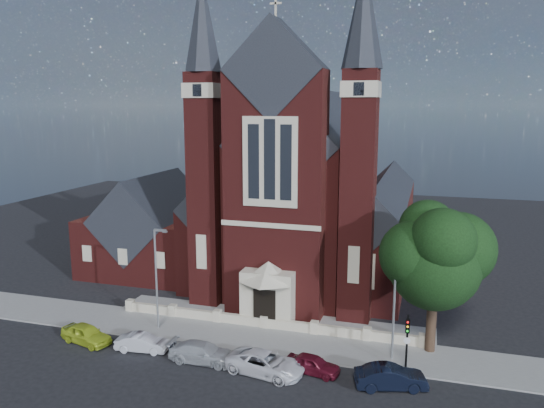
% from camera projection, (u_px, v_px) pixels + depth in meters
% --- Properties ---
extents(ground, '(120.00, 120.00, 0.00)m').
position_uv_depth(ground, '(292.00, 292.00, 49.79)').
color(ground, black).
rests_on(ground, ground).
extents(pavement_strip, '(60.00, 5.00, 0.12)m').
position_uv_depth(pavement_strip, '(257.00, 339.00, 39.90)').
color(pavement_strip, slate).
rests_on(pavement_strip, ground).
extents(forecourt_paving, '(26.00, 3.00, 0.14)m').
position_uv_depth(forecourt_paving, '(272.00, 319.00, 43.67)').
color(forecourt_paving, slate).
rests_on(forecourt_paving, ground).
extents(forecourt_wall, '(24.00, 0.40, 0.90)m').
position_uv_depth(forecourt_wall, '(265.00, 328.00, 41.79)').
color(forecourt_wall, '#BAAB94').
rests_on(forecourt_wall, ground).
extents(church, '(20.01, 34.90, 29.20)m').
position_uv_depth(church, '(311.00, 193.00, 55.76)').
color(church, '#4F1715').
rests_on(church, ground).
extents(parish_hall, '(12.00, 12.20, 10.24)m').
position_uv_depth(parish_hall, '(154.00, 232.00, 56.40)').
color(parish_hall, '#4F1715').
rests_on(parish_hall, ground).
extents(street_tree, '(6.40, 6.60, 10.70)m').
position_uv_depth(street_tree, '(437.00, 259.00, 36.20)').
color(street_tree, black).
rests_on(street_tree, ground).
extents(street_lamp_left, '(1.16, 0.22, 8.09)m').
position_uv_depth(street_lamp_left, '(157.00, 273.00, 40.82)').
color(street_lamp_left, gray).
rests_on(street_lamp_left, ground).
extents(street_lamp_right, '(1.16, 0.22, 8.09)m').
position_uv_depth(street_lamp_right, '(396.00, 297.00, 35.74)').
color(street_lamp_right, gray).
rests_on(street_lamp_right, ground).
extents(traffic_signal, '(0.28, 0.42, 4.00)m').
position_uv_depth(traffic_signal, '(407.00, 336.00, 34.37)').
color(traffic_signal, black).
rests_on(traffic_signal, ground).
extents(car_lime_van, '(4.44, 2.63, 1.42)m').
position_uv_depth(car_lime_van, '(86.00, 334.00, 39.06)').
color(car_lime_van, '#AFC527').
rests_on(car_lime_van, ground).
extents(car_silver_a, '(3.93, 1.81, 1.25)m').
position_uv_depth(car_silver_a, '(142.00, 343.00, 37.81)').
color(car_silver_a, silver).
rests_on(car_silver_a, ground).
extents(car_silver_b, '(4.73, 2.00, 1.36)m').
position_uv_depth(car_silver_b, '(202.00, 353.00, 36.19)').
color(car_silver_b, '#A8ACB0').
rests_on(car_silver_b, ground).
extents(car_white_suv, '(5.55, 3.26, 1.45)m').
position_uv_depth(car_white_suv, '(265.00, 363.00, 34.58)').
color(car_white_suv, white).
rests_on(car_white_suv, ground).
extents(car_dark_red, '(3.84, 2.06, 1.24)m').
position_uv_depth(car_dark_red, '(313.00, 364.00, 34.68)').
color(car_dark_red, '#560E1D').
rests_on(car_dark_red, ground).
extents(car_navy, '(4.69, 2.72, 1.46)m').
position_uv_depth(car_navy, '(391.00, 377.00, 32.80)').
color(car_navy, black).
rests_on(car_navy, ground).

